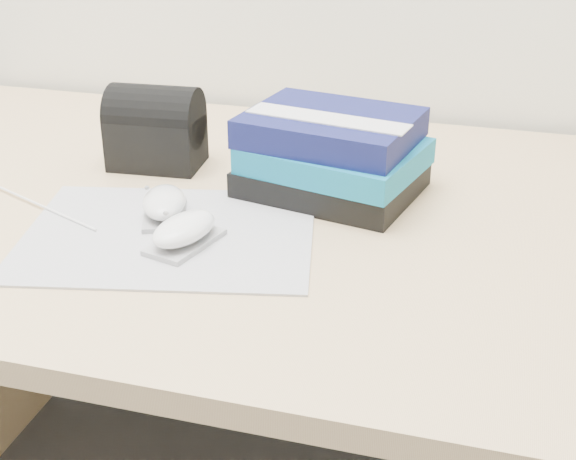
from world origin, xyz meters
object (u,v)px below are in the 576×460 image
(desk, at_px, (355,342))
(mouse_rear, at_px, (164,204))
(pouch, at_px, (156,127))
(mouse_front, at_px, (184,231))
(book_stack, at_px, (332,154))

(desk, xyz_separation_m, mouse_rear, (-0.23, -0.14, 0.25))
(pouch, bearing_deg, desk, -5.87)
(desk, xyz_separation_m, mouse_front, (-0.17, -0.20, 0.26))
(mouse_rear, relative_size, mouse_front, 1.00)
(pouch, bearing_deg, book_stack, -5.73)
(book_stack, bearing_deg, pouch, 174.27)
(mouse_rear, xyz_separation_m, pouch, (-0.09, 0.17, 0.04))
(desk, height_order, pouch, pouch)
(mouse_front, xyz_separation_m, book_stack, (0.13, 0.21, 0.03))
(book_stack, xyz_separation_m, pouch, (-0.27, 0.03, 0.00))
(mouse_front, xyz_separation_m, pouch, (-0.14, 0.24, 0.04))
(book_stack, relative_size, pouch, 1.91)
(mouse_front, bearing_deg, pouch, 120.67)
(desk, distance_m, book_stack, 0.29)
(pouch, bearing_deg, mouse_rear, -63.35)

